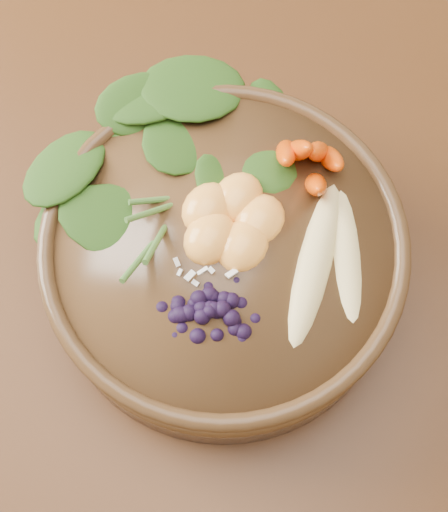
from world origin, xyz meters
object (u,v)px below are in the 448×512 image
at_px(mandarin_cluster, 232,213).
at_px(stoneware_bowl, 224,260).
at_px(banana_halves, 333,252).
at_px(kale_heap, 185,151).
at_px(blueberry_pile, 210,306).
at_px(dining_table, 81,141).
at_px(carrot_cluster, 313,142).

bearing_deg(mandarin_cluster, stoneware_bowl, -77.67).
height_order(stoneware_bowl, banana_halves, banana_halves).
xyz_separation_m(kale_heap, blueberry_pile, (0.10, -0.11, -0.00)).
bearing_deg(banana_halves, dining_table, 152.35).
bearing_deg(blueberry_pile, banana_halves, 57.15).
bearing_deg(banana_halves, kale_heap, 156.45).
height_order(banana_halves, blueberry_pile, blueberry_pile).
distance_m(dining_table, banana_halves, 0.41).
bearing_deg(kale_heap, stoneware_bowl, -34.46).
xyz_separation_m(dining_table, kale_heap, (0.19, -0.04, 0.21)).
distance_m(carrot_cluster, mandarin_cluster, 0.09).
bearing_deg(banana_halves, blueberry_pile, -141.51).
relative_size(dining_table, blueberry_pile, 10.44).
height_order(kale_heap, carrot_cluster, carrot_cluster).
bearing_deg(blueberry_pile, dining_table, 151.71).
distance_m(carrot_cluster, banana_halves, 0.10).
relative_size(kale_heap, banana_halves, 1.15).
bearing_deg(blueberry_pile, mandarin_cluster, 109.40).
bearing_deg(carrot_cluster, stoneware_bowl, -123.69).
relative_size(stoneware_bowl, mandarin_cluster, 3.15).
bearing_deg(dining_table, carrot_cluster, 2.62).
xyz_separation_m(banana_halves, mandarin_cluster, (-0.09, -0.01, 0.00)).
bearing_deg(stoneware_bowl, banana_halves, 21.41).
distance_m(stoneware_bowl, mandarin_cluster, 0.07).
height_order(carrot_cluster, mandarin_cluster, carrot_cluster).
bearing_deg(carrot_cluster, dining_table, 163.96).
bearing_deg(carrot_cluster, kale_heap, -169.49).
xyz_separation_m(kale_heap, mandarin_cluster, (0.07, -0.03, -0.01)).
bearing_deg(mandarin_cluster, blueberry_pile, -70.60).
distance_m(kale_heap, banana_halves, 0.16).
distance_m(banana_halves, blueberry_pile, 0.12).
relative_size(kale_heap, blueberry_pile, 1.42).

